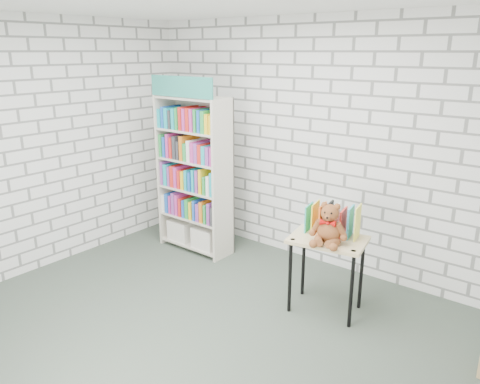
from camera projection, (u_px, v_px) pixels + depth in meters
The scene contains 6 objects.
ground at pixel (191, 328), 4.25m from camera, with size 4.50×4.50×0.00m, color #3D483D.
room_shell at pixel (184, 134), 3.73m from camera, with size 4.52×4.02×2.81m.
bookshelf at pixel (195, 174), 5.70m from camera, with size 0.96×0.37×2.15m.
display_table at pixel (327, 249), 4.38m from camera, with size 0.77×0.61×0.75m.
table_books at pixel (332, 220), 4.40m from camera, with size 0.52×0.30×0.29m.
teddy_bear at pixel (329, 227), 4.20m from camera, with size 0.34×0.34×0.38m.
Camera 1 is at (2.66, -2.62, 2.42)m, focal length 35.00 mm.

